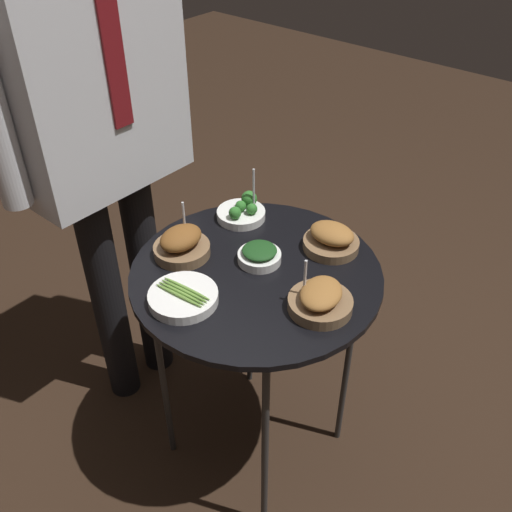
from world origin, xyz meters
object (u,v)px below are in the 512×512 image
Objects in this scene: waiter_figure at (94,102)px; bowl_roast_back_left at (320,300)px; bowl_roast_front_center at (181,244)px; bowl_asparagus_center at (183,297)px; bowl_roast_mid_left at (331,239)px; bowl_spinach_far_rim at (259,255)px; bowl_broccoli_front_left at (242,211)px; serving_cart at (256,287)px.

bowl_roast_back_left is at bearing -87.40° from waiter_figure.
bowl_roast_front_center is 0.09× the size of waiter_figure.
waiter_figure is (0.16, 0.48, 0.33)m from bowl_asparagus_center.
bowl_roast_mid_left is at bearing -45.90° from bowl_roast_front_center.
bowl_roast_mid_left is (0.18, -0.12, 0.01)m from bowl_spinach_far_rim.
waiter_figure is (0.03, 0.34, 0.31)m from bowl_roast_front_center.
bowl_roast_front_center is (-0.29, 0.30, 0.00)m from bowl_roast_mid_left.
bowl_broccoli_front_left is 0.09× the size of waiter_figure.
bowl_broccoli_front_left reaches higher than serving_cart.
serving_cart is at bearing -69.33° from bowl_roast_front_center.
bowl_roast_back_left is at bearing -93.18° from serving_cart.
bowl_roast_front_center is (-0.11, 0.18, 0.01)m from bowl_spinach_far_rim.
bowl_spinach_far_rim is 0.74× the size of bowl_roast_back_left.
bowl_broccoli_front_left is at bearing 19.66° from bowl_asparagus_center.
bowl_broccoli_front_left reaches higher than bowl_roast_back_left.
bowl_roast_back_left reaches higher than bowl_asparagus_center.
bowl_roast_mid_left is 1.01× the size of bowl_roast_front_center.
bowl_roast_front_center is at bearing 98.77° from bowl_roast_back_left.
bowl_roast_front_center reaches higher than bowl_roast_back_left.
bowl_roast_front_center is at bearing 46.87° from bowl_asparagus_center.
waiter_figure reaches higher than bowl_asparagus_center.
bowl_roast_mid_left is 0.76m from waiter_figure.
bowl_asparagus_center is at bearing -108.77° from waiter_figure.
bowl_roast_back_left is 1.02× the size of bowl_roast_mid_left.
bowl_roast_front_center is (-0.25, 0.01, 0.01)m from bowl_broccoli_front_left.
bowl_roast_back_left is 0.45m from bowl_broccoli_front_left.
bowl_roast_mid_left is (0.04, -0.29, 0.01)m from bowl_broccoli_front_left.
bowl_asparagus_center is 1.13× the size of bowl_roast_front_center.
bowl_spinach_far_rim is at bearing -80.81° from waiter_figure.
serving_cart is at bearing -16.01° from bowl_asparagus_center.
serving_cart is 4.39× the size of bowl_asparagus_center.
bowl_broccoli_front_left is 0.30m from bowl_roast_mid_left.
bowl_roast_front_center reaches higher than bowl_spinach_far_rim.
bowl_spinach_far_rim is at bearing -9.24° from bowl_asparagus_center.
bowl_roast_back_left is at bearing -113.74° from bowl_broccoli_front_left.
bowl_roast_back_left is 0.42m from bowl_roast_front_center.
bowl_broccoli_front_left reaches higher than bowl_asparagus_center.
bowl_roast_mid_left is 0.09× the size of waiter_figure.
waiter_figure is (-0.08, 0.52, 0.32)m from bowl_spinach_far_rim.
bowl_asparagus_center is 0.45m from bowl_roast_mid_left.
serving_cart is at bearing 86.82° from bowl_roast_back_left.
bowl_roast_front_center is (0.13, 0.14, 0.02)m from bowl_asparagus_center.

